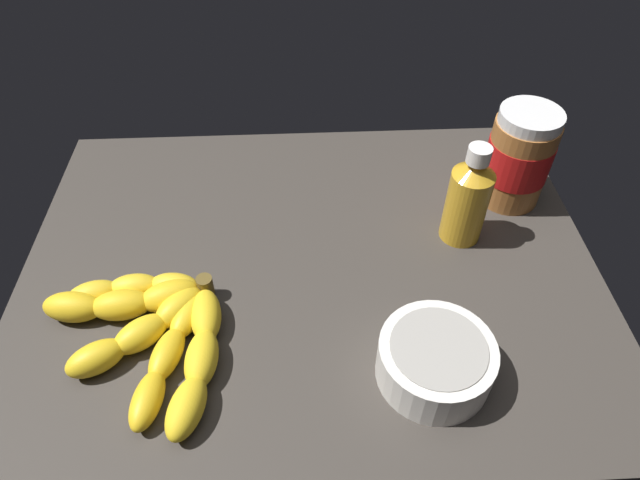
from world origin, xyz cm
name	(u,v)px	position (x,y,z in cm)	size (l,w,h in cm)	color
ground_plane	(310,273)	(0.00, 0.00, -2.11)	(75.45, 58.97, 4.23)	#38332D
banana_bunch	(152,327)	(18.64, 10.52, 1.75)	(21.86, 22.53, 3.74)	yellow
peanut_butter_jar	(518,157)	(-29.76, -11.96, 7.14)	(9.06, 9.06, 14.49)	#9E602D
honey_bottle	(468,198)	(-20.88, -4.32, 6.65)	(5.56, 5.56, 14.77)	gold
small_bowl	(435,360)	(-12.95, 17.15, 2.75)	(12.61, 12.61, 5.33)	silver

